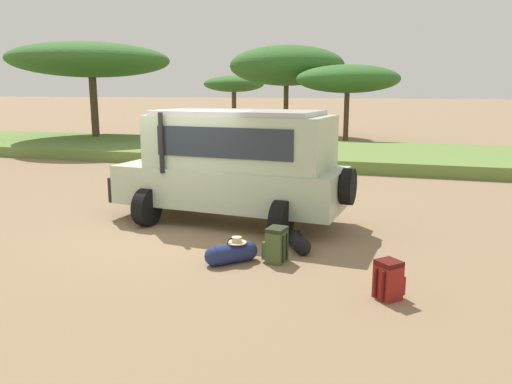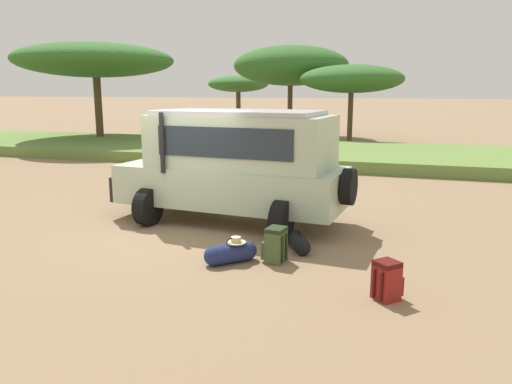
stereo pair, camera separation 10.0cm
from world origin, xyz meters
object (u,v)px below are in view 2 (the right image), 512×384
object	(u,v)px
backpack_cluster_center	(387,281)
acacia_tree_right_mid	(352,79)
acacia_tree_far_left	(95,61)
safari_vehicle	(235,164)
acacia_tree_centre_back	(290,66)
backpack_beside_front_wheel	(275,245)
acacia_tree_left_mid	(238,84)
duffel_bag_soft_canvas	(299,242)
duffel_bag_low_black_case	(231,253)

from	to	relation	value
backpack_cluster_center	acacia_tree_right_mid	world-z (taller)	acacia_tree_right_mid
acacia_tree_far_left	acacia_tree_right_mid	xyz separation A→B (m)	(12.40, 5.01, -0.91)
safari_vehicle	acacia_tree_far_left	xyz separation A→B (m)	(-12.26, 12.50, 3.03)
acacia_tree_far_left	acacia_tree_centre_back	size ratio (longest dim) A/B	1.19
acacia_tree_centre_back	acacia_tree_right_mid	xyz separation A→B (m)	(4.14, -3.06, -0.88)
safari_vehicle	backpack_beside_front_wheel	size ratio (longest dim) A/B	9.02
backpack_cluster_center	acacia_tree_centre_back	size ratio (longest dim) A/B	0.08
safari_vehicle	acacia_tree_left_mid	xyz separation A→B (m)	(-9.80, 27.11, 1.97)
backpack_cluster_center	duffel_bag_soft_canvas	xyz separation A→B (m)	(-1.66, 1.74, -0.13)
duffel_bag_soft_canvas	acacia_tree_left_mid	bearing A→B (deg)	112.03
backpack_beside_front_wheel	acacia_tree_far_left	bearing A→B (deg)	133.08
backpack_cluster_center	acacia_tree_right_mid	bearing A→B (deg)	99.01
safari_vehicle	acacia_tree_far_left	size ratio (longest dim) A/B	0.64
duffel_bag_low_black_case	acacia_tree_left_mid	distance (m)	31.65
duffel_bag_low_black_case	duffel_bag_soft_canvas	xyz separation A→B (m)	(0.93, 1.02, -0.03)
safari_vehicle	acacia_tree_right_mid	world-z (taller)	acacia_tree_right_mid
safari_vehicle	acacia_tree_centre_back	xyz separation A→B (m)	(-4.00, 20.57, 3.00)
backpack_beside_front_wheel	acacia_tree_centre_back	bearing A→B (deg)	103.65
safari_vehicle	acacia_tree_centre_back	bearing A→B (deg)	100.99
safari_vehicle	duffel_bag_soft_canvas	world-z (taller)	safari_vehicle
duffel_bag_soft_canvas	acacia_tree_far_left	xyz separation A→B (m)	(-14.04, 14.02, 4.18)
acacia_tree_centre_back	acacia_tree_right_mid	size ratio (longest dim) A/B	1.28
duffel_bag_soft_canvas	acacia_tree_centre_back	distance (m)	23.21
safari_vehicle	acacia_tree_right_mid	size ratio (longest dim) A/B	0.98
safari_vehicle	acacia_tree_far_left	world-z (taller)	acacia_tree_far_left
backpack_beside_front_wheel	duffel_bag_soft_canvas	size ratio (longest dim) A/B	0.72
acacia_tree_left_mid	duffel_bag_low_black_case	bearing A→B (deg)	-70.24
acacia_tree_right_mid	acacia_tree_centre_back	bearing A→B (deg)	143.58
acacia_tree_centre_back	acacia_tree_right_mid	distance (m)	5.22
backpack_beside_front_wheel	duffel_bag_low_black_case	size ratio (longest dim) A/B	0.78
acacia_tree_right_mid	backpack_beside_front_wheel	bearing A→B (deg)	-85.95
duffel_bag_soft_canvas	acacia_tree_centre_back	bearing A→B (deg)	104.66
safari_vehicle	acacia_tree_left_mid	bearing A→B (deg)	109.88
safari_vehicle	acacia_tree_left_mid	distance (m)	28.90
backpack_beside_front_wheel	acacia_tree_centre_back	distance (m)	23.83
backpack_cluster_center	duffel_bag_low_black_case	world-z (taller)	backpack_cluster_center
backpack_cluster_center	duffel_bag_soft_canvas	bearing A→B (deg)	133.63
safari_vehicle	acacia_tree_right_mid	bearing A→B (deg)	89.52
acacia_tree_left_mid	acacia_tree_right_mid	bearing A→B (deg)	-43.97
backpack_cluster_center	acacia_tree_far_left	distance (m)	22.61
duffel_bag_low_black_case	acacia_tree_left_mid	bearing A→B (deg)	109.76
backpack_cluster_center	acacia_tree_centre_back	bearing A→B (deg)	107.33
acacia_tree_centre_back	acacia_tree_right_mid	world-z (taller)	acacia_tree_centre_back
acacia_tree_centre_back	safari_vehicle	bearing A→B (deg)	-79.01
acacia_tree_right_mid	backpack_cluster_center	bearing A→B (deg)	-80.99
duffel_bag_low_black_case	acacia_tree_left_mid	world-z (taller)	acacia_tree_left_mid
backpack_beside_front_wheel	backpack_cluster_center	world-z (taller)	backpack_beside_front_wheel
acacia_tree_far_left	backpack_beside_front_wheel	bearing A→B (deg)	-46.92
safari_vehicle	backpack_beside_front_wheel	world-z (taller)	safari_vehicle
acacia_tree_right_mid	duffel_bag_low_black_case	bearing A→B (deg)	-88.00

